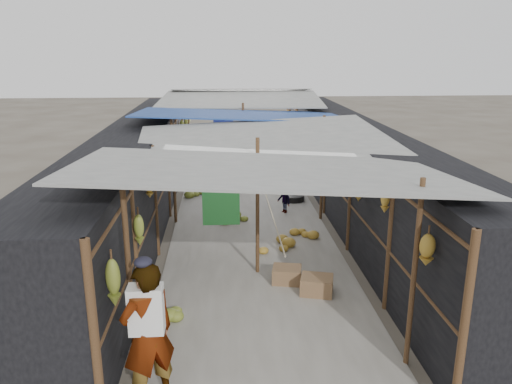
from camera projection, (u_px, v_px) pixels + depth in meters
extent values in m
plane|color=#6B6356|center=(274.00, 369.00, 6.64)|extent=(80.00, 80.00, 0.00)
cube|color=#9E998E|center=(248.00, 214.00, 12.87)|extent=(3.60, 16.00, 0.02)
cube|color=black|center=(139.00, 173.00, 12.38)|extent=(1.40, 15.00, 2.30)
cube|color=black|center=(353.00, 169.00, 12.73)|extent=(1.40, 15.00, 2.30)
cube|color=#896146|center=(287.00, 275.00, 9.05)|extent=(0.58, 0.50, 0.31)
cube|color=#896146|center=(317.00, 286.00, 8.63)|extent=(0.64, 0.56, 0.33)
cube|color=#896146|center=(232.00, 186.00, 15.04)|extent=(0.46, 0.37, 0.29)
cylinder|color=black|center=(294.00, 198.00, 13.97)|extent=(0.60, 0.60, 0.18)
imported|color=white|center=(148.00, 334.00, 5.81)|extent=(0.79, 0.72, 1.80)
imported|color=#1F309E|center=(230.00, 188.00, 12.12)|extent=(0.93, 0.79, 1.70)
imported|color=#44403B|center=(284.00, 199.00, 12.87)|extent=(0.50, 0.59, 0.79)
cylinder|color=brown|center=(130.00, 285.00, 6.16)|extent=(0.07, 0.07, 2.60)
cylinder|color=brown|center=(414.00, 276.00, 6.40)|extent=(0.07, 0.07, 2.60)
cylinder|color=brown|center=(258.00, 208.00, 9.16)|extent=(0.07, 0.07, 2.60)
cylinder|color=brown|center=(174.00, 171.00, 11.92)|extent=(0.07, 0.07, 2.60)
cylinder|color=brown|center=(322.00, 169.00, 12.15)|extent=(0.07, 0.07, 2.60)
cylinder|color=brown|center=(243.00, 147.00, 14.91)|extent=(0.07, 0.07, 2.60)
cylinder|color=brown|center=(189.00, 132.00, 17.67)|extent=(0.07, 0.07, 2.60)
cylinder|color=brown|center=(290.00, 131.00, 17.91)|extent=(0.07, 0.07, 2.60)
cube|color=gray|center=(268.00, 169.00, 6.91)|extent=(5.21, 3.19, 0.52)
cube|color=gray|center=(263.00, 140.00, 10.03)|extent=(5.23, 3.73, 0.50)
cube|color=navy|center=(242.00, 114.00, 13.15)|extent=(5.40, 3.60, 0.41)
cube|color=gray|center=(241.00, 99.00, 16.30)|extent=(5.37, 3.66, 0.27)
cube|color=gray|center=(241.00, 90.00, 18.58)|extent=(5.00, 1.99, 0.24)
cylinder|color=brown|center=(166.00, 137.00, 12.18)|extent=(0.06, 15.00, 0.06)
cylinder|color=brown|center=(327.00, 135.00, 12.44)|extent=(0.06, 15.00, 0.06)
cylinder|color=gray|center=(247.00, 136.00, 12.31)|extent=(0.02, 15.00, 0.02)
cube|color=white|center=(256.00, 132.00, 14.54)|extent=(0.60, 0.03, 0.55)
cube|color=#267431|center=(221.00, 204.00, 8.03)|extent=(0.60, 0.03, 0.70)
cube|color=#1A30AB|center=(237.00, 148.00, 12.41)|extent=(0.70, 0.03, 0.60)
cube|color=navy|center=(223.00, 124.00, 16.32)|extent=(0.65, 0.03, 0.60)
ellipsoid|color=olive|center=(113.00, 283.00, 5.62)|extent=(0.17, 0.14, 0.59)
ellipsoid|color=olive|center=(139.00, 230.00, 7.38)|extent=(0.15, 0.13, 0.50)
ellipsoid|color=#B3892E|center=(149.00, 188.00, 8.49)|extent=(0.15, 0.13, 0.35)
ellipsoid|color=olive|center=(159.00, 173.00, 9.82)|extent=(0.19, 0.16, 0.56)
ellipsoid|color=olive|center=(170.00, 157.00, 11.94)|extent=(0.14, 0.12, 0.59)
ellipsoid|color=#B3892E|center=(174.00, 144.00, 13.02)|extent=(0.16, 0.14, 0.49)
ellipsoid|color=#B3892E|center=(179.00, 133.00, 14.57)|extent=(0.14, 0.12, 0.49)
ellipsoid|color=olive|center=(182.00, 126.00, 15.64)|extent=(0.14, 0.12, 0.38)
ellipsoid|color=olive|center=(186.00, 123.00, 17.44)|extent=(0.14, 0.12, 0.50)
ellipsoid|color=olive|center=(189.00, 117.00, 18.93)|extent=(0.17, 0.15, 0.49)
ellipsoid|color=#B3892E|center=(427.00, 250.00, 6.16)|extent=(0.20, 0.17, 0.43)
ellipsoid|color=#B3892E|center=(385.00, 201.00, 7.72)|extent=(0.14, 0.12, 0.39)
ellipsoid|color=#B3892E|center=(359.00, 191.00, 9.21)|extent=(0.15, 0.13, 0.40)
ellipsoid|color=olive|center=(342.00, 171.00, 10.44)|extent=(0.16, 0.13, 0.37)
ellipsoid|color=olive|center=(331.00, 155.00, 11.47)|extent=(0.14, 0.12, 0.47)
ellipsoid|color=#B3892E|center=(318.00, 152.00, 13.03)|extent=(0.17, 0.14, 0.57)
ellipsoid|color=#B3892E|center=(307.00, 132.00, 14.67)|extent=(0.17, 0.14, 0.41)
ellipsoid|color=olive|center=(298.00, 121.00, 16.40)|extent=(0.18, 0.15, 0.36)
ellipsoid|color=olive|center=(294.00, 125.00, 17.29)|extent=(0.17, 0.15, 0.48)
ellipsoid|color=#B3892E|center=(288.00, 115.00, 18.88)|extent=(0.19, 0.16, 0.36)
ellipsoid|color=#B3892E|center=(308.00, 228.00, 11.38)|extent=(0.72, 0.61, 0.36)
ellipsoid|color=olive|center=(292.00, 172.00, 16.65)|extent=(0.68, 0.58, 0.34)
ellipsoid|color=olive|center=(196.00, 191.00, 14.47)|extent=(0.55, 0.47, 0.28)
ellipsoid|color=olive|center=(298.00, 192.00, 14.32)|extent=(0.66, 0.56, 0.33)
ellipsoid|color=olive|center=(176.00, 309.00, 7.91)|extent=(0.54, 0.46, 0.27)
ellipsoid|color=olive|center=(233.00, 216.00, 12.30)|extent=(0.60, 0.51, 0.30)
ellipsoid|color=#B3892E|center=(273.00, 240.00, 10.68)|extent=(0.70, 0.60, 0.35)
ellipsoid|color=olive|center=(196.00, 166.00, 17.52)|extent=(0.70, 0.60, 0.35)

